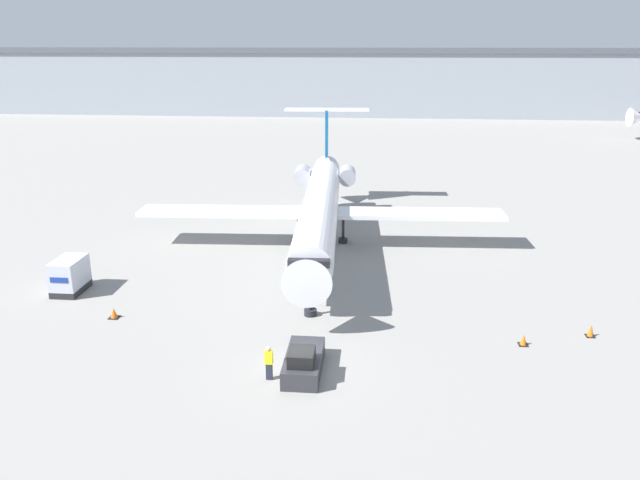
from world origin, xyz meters
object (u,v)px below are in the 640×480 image
(luggage_cart, at_px, (70,276))
(traffic_cone_right, at_px, (524,340))
(worker_near_tug, at_px, (269,362))
(airplane_main, at_px, (320,206))
(traffic_cone_mid, at_px, (591,331))
(traffic_cone_left, at_px, (114,313))
(pushback_tug, at_px, (304,361))

(luggage_cart, xyz_separation_m, traffic_cone_right, (29.27, -5.18, -0.87))
(luggage_cart, height_order, worker_near_tug, luggage_cart)
(luggage_cart, distance_m, worker_near_tug, 18.61)
(airplane_main, relative_size, worker_near_tug, 18.05)
(traffic_cone_right, xyz_separation_m, traffic_cone_mid, (4.14, 1.47, 0.05))
(luggage_cart, relative_size, traffic_cone_right, 4.33)
(traffic_cone_left, bearing_deg, traffic_cone_mid, 0.21)
(luggage_cart, bearing_deg, traffic_cone_left, -39.35)
(airplane_main, bearing_deg, traffic_cone_mid, -41.45)
(pushback_tug, distance_m, traffic_cone_left, 13.71)
(airplane_main, distance_m, traffic_cone_left, 19.43)
(airplane_main, height_order, traffic_cone_left, airplane_main)
(airplane_main, height_order, luggage_cart, airplane_main)
(pushback_tug, relative_size, worker_near_tug, 2.31)
(airplane_main, xyz_separation_m, traffic_cone_left, (-11.48, -15.36, -3.14))
(worker_near_tug, xyz_separation_m, traffic_cone_left, (-10.90, 6.41, -0.67))
(pushback_tug, relative_size, luggage_cart, 1.49)
(worker_near_tug, relative_size, traffic_cone_left, 2.81)
(pushback_tug, xyz_separation_m, worker_near_tug, (-1.65, -0.90, 0.38))
(pushback_tug, distance_m, luggage_cart, 19.57)
(airplane_main, xyz_separation_m, luggage_cart, (-16.13, -11.55, -2.27))
(airplane_main, height_order, traffic_cone_right, airplane_main)
(luggage_cart, relative_size, traffic_cone_left, 4.36)
(traffic_cone_right, bearing_deg, airplane_main, 128.15)
(traffic_cone_mid, bearing_deg, worker_near_tug, -159.97)
(pushback_tug, height_order, traffic_cone_left, pushback_tug)
(pushback_tug, distance_m, traffic_cone_right, 12.76)
(pushback_tug, relative_size, traffic_cone_left, 6.49)
(worker_near_tug, xyz_separation_m, traffic_cone_mid, (17.86, 6.51, -0.62))
(luggage_cart, distance_m, traffic_cone_mid, 33.62)
(pushback_tug, relative_size, traffic_cone_right, 6.45)
(worker_near_tug, bearing_deg, luggage_cart, 146.69)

